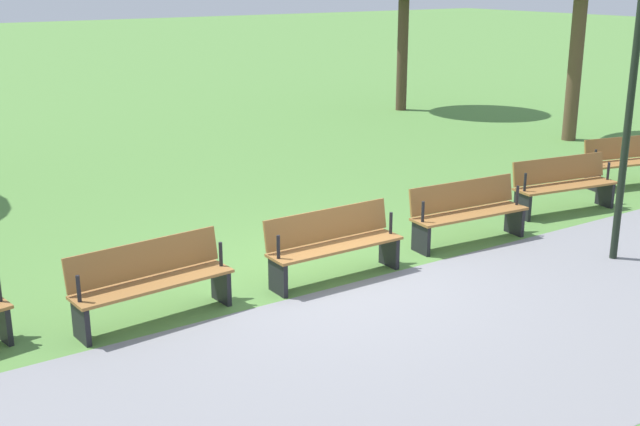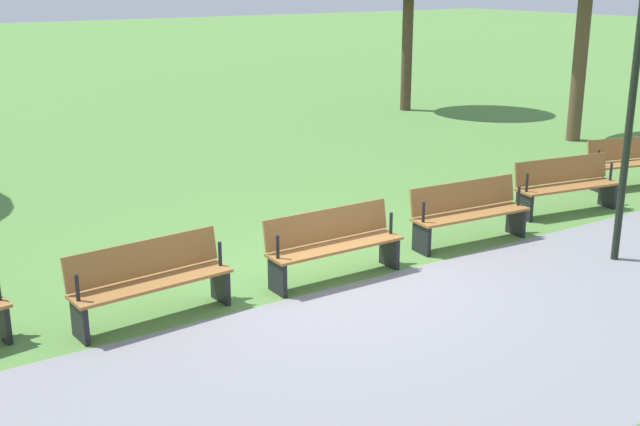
# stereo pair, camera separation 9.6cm
# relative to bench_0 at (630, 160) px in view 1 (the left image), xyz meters

# --- Properties ---
(ground_plane) EXTENTS (120.00, 120.00, 0.00)m
(ground_plane) POSITION_rel_bench_0_xyz_m (7.27, 0.90, -0.48)
(ground_plane) COLOR #54843D
(path_paving) EXTENTS (29.09, 4.10, 0.01)m
(path_paving) POSITION_rel_bench_0_xyz_m (7.27, 3.18, -0.47)
(path_paving) COLOR gray
(path_paving) RESTS_ON ground
(bench_0) EXTENTS (1.92, 0.88, 0.89)m
(bench_0) POSITION_rel_bench_0_xyz_m (0.00, 0.00, 0.00)
(bench_0) COLOR #996633
(bench_0) RESTS_ON ground
(bench_1) EXTENTS (1.91, 0.75, 0.89)m
(bench_1) POSITION_rel_bench_0_xyz_m (2.40, 0.46, 0.00)
(bench_1) COLOR #996633
(bench_1) RESTS_ON ground
(bench_2) EXTENTS (1.89, 0.61, 0.89)m
(bench_2) POSITION_rel_bench_0_xyz_m (4.83, 0.74, 0.00)
(bench_2) COLOR #996633
(bench_2) RESTS_ON ground
(bench_3) EXTENTS (1.86, 0.47, 0.89)m
(bench_3) POSITION_rel_bench_0_xyz_m (7.27, 0.83, 0.00)
(bench_3) COLOR #996633
(bench_3) RESTS_ON ground
(bench_4) EXTENTS (1.89, 0.61, 0.89)m
(bench_4) POSITION_rel_bench_0_xyz_m (9.72, 0.74, 0.00)
(bench_4) COLOR #996633
(bench_4) RESTS_ON ground
(lamp_post) EXTENTS (0.32, 0.32, 4.10)m
(lamp_post) POSITION_rel_bench_0_xyz_m (3.62, 2.40, 2.37)
(lamp_post) COLOR black
(lamp_post) RESTS_ON ground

